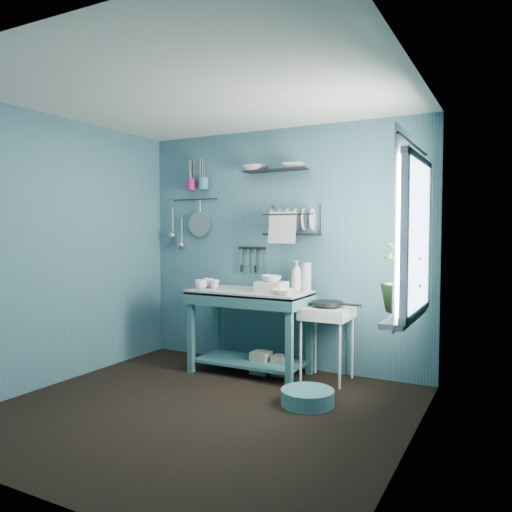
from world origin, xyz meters
The scene contains 36 objects.
floor centered at (0.00, 0.00, 0.00)m, with size 3.20×3.20×0.00m, color black.
ceiling centered at (0.00, 0.00, 2.50)m, with size 3.20×3.20×0.00m, color silver.
wall_back centered at (0.00, 1.50, 1.25)m, with size 3.20×3.20×0.00m, color #345D6B.
wall_front centered at (0.00, -1.50, 1.25)m, with size 3.20×3.20×0.00m, color #345D6B.
wall_left centered at (-1.60, 0.00, 1.25)m, with size 3.00×3.00×0.00m, color #345D6B.
wall_right centered at (1.60, 0.00, 1.25)m, with size 3.00×3.00×0.00m, color #345D6B.
work_counter centered at (-0.15, 1.09, 0.42)m, with size 1.19×0.59×0.84m, color #2F6363.
mug_left centered at (-0.63, 0.93, 0.89)m, with size 0.12×0.12×0.10m, color silver.
mug_mid centered at (-0.53, 1.03, 0.89)m, with size 0.10×0.10×0.09m, color silver.
mug_right centered at (-0.65, 1.09, 0.89)m, with size 0.12×0.12×0.10m, color silver.
wash_tub centered at (0.10, 1.07, 0.89)m, with size 0.28×0.22×0.10m, color beige.
tub_bowl centered at (0.10, 1.07, 0.97)m, with size 0.20×0.20×0.06m, color silver.
soap_bottle centered at (0.27, 1.29, 0.99)m, with size 0.12×0.12×0.30m, color beige.
water_bottle centered at (0.37, 1.31, 0.98)m, with size 0.09×0.09×0.28m, color silver.
counter_bowl centered at (0.30, 0.94, 0.87)m, with size 0.22×0.22×0.05m, color silver.
hotplate_stand centered at (0.62, 1.22, 0.35)m, with size 0.44×0.44×0.71m, color silver.
frying_pan centered at (0.62, 1.22, 0.75)m, with size 0.30×0.30×0.04m, color black.
knife_strip centered at (-0.33, 1.47, 1.25)m, with size 0.32×0.02×0.03m, color black.
dish_rack centered at (0.19, 1.37, 1.55)m, with size 0.55×0.24×0.32m, color black.
upper_shelf centered at (-0.02, 1.40, 2.06)m, with size 0.70×0.18×0.01m, color black.
shelf_bowl_left centered at (-0.26, 1.40, 2.03)m, with size 0.24×0.24×0.06m, color silver.
shelf_bowl_right centered at (0.19, 1.40, 2.01)m, with size 0.22×0.22×0.05m, color silver.
utensil_cup_magenta centered at (-1.08, 1.42, 1.96)m, with size 0.11×0.11×0.13m, color #9E1D57.
utensil_cup_teal centered at (-0.92, 1.42, 1.96)m, with size 0.11×0.11×0.13m, color #3C757D.
colander centered at (-0.99, 1.45, 1.51)m, with size 0.28×0.28×0.03m, color #929599.
ladle_outer centered at (-1.38, 1.46, 1.55)m, with size 0.01×0.01×0.30m, color #929599.
ladle_inner centered at (-1.25, 1.46, 1.44)m, with size 0.01×0.01×0.30m, color #929599.
hook_rail centered at (-1.07, 1.47, 1.79)m, with size 0.01×0.01×0.60m, color black.
window_glass centered at (1.59, 0.45, 1.40)m, with size 1.10×1.10×0.00m, color white.
windowsill centered at (1.50, 0.45, 0.81)m, with size 0.16×0.95×0.04m, color silver.
curtain centered at (1.52, 0.15, 1.45)m, with size 1.35×1.35×0.00m, color white.
curtain_rod centered at (1.54, 0.45, 2.05)m, with size 0.02×0.02×1.05m, color black.
potted_plant centered at (1.45, 0.51, 1.09)m, with size 0.29×0.29×0.53m, color #336227.
storage_tin_large centered at (-0.05, 1.14, 0.11)m, with size 0.18×0.18×0.22m, color gray.
storage_tin_small centered at (0.15, 1.17, 0.10)m, with size 0.15×0.15×0.20m, color gray.
floor_basin centered at (0.71, 0.51, 0.07)m, with size 0.44×0.44×0.13m, color teal.
Camera 1 is at (2.23, -3.26, 1.44)m, focal length 35.00 mm.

